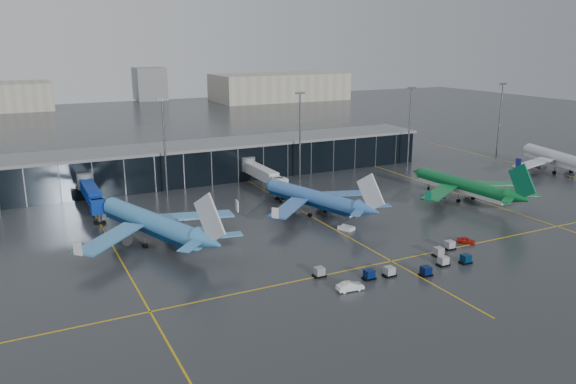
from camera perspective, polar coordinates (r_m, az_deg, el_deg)
name	(u,v)px	position (r m, az deg, el deg)	size (l,w,h in m)	color
ground	(306,244)	(113.56, 1.83, -5.34)	(600.00, 600.00, 0.00)	#282B2D
terminal_pier	(206,161)	(167.10, -8.35, 3.12)	(142.00, 17.00, 10.70)	black
jet_bridges	(91,193)	(141.74, -19.35, -0.11)	(94.00, 27.50, 7.20)	#595B60
flood_masts	(236,138)	(156.10, -5.31, 5.51)	(203.00, 0.50, 25.50)	#595B60
distant_hangars	(176,90)	(378.49, -11.31, 10.14)	(260.00, 71.00, 22.00)	#B2AD99
taxi_lines	(322,223)	(126.93, 3.52, -3.12)	(220.00, 120.00, 0.02)	gold
airliner_arkefly	(150,211)	(116.23, -13.82, -1.85)	(37.87, 43.13, 13.25)	#3E8BCD
airliner_klm_near	(312,188)	(132.61, 2.49, 0.36)	(33.91, 38.62, 11.87)	#3A6FBF
airliner_aer_lingus	(462,177)	(150.59, 17.25, 1.51)	(34.44, 39.23, 12.06)	#0C672E
airliner_ba	(561,151)	(193.59, 25.97, 3.75)	(37.91, 43.18, 13.27)	silver
baggage_carts	(414,263)	(104.75, 12.69, -7.08)	(31.71, 9.57, 1.70)	black
mobile_airstair	(346,226)	(122.45, 5.95, -3.49)	(3.31, 3.82, 3.45)	white
service_van_red	(466,240)	(119.52, 17.62, -4.70)	(1.46, 3.62, 1.23)	#B4190D
service_van_white	(350,286)	(93.78, 6.33, -9.49)	(1.61, 4.62, 1.52)	white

